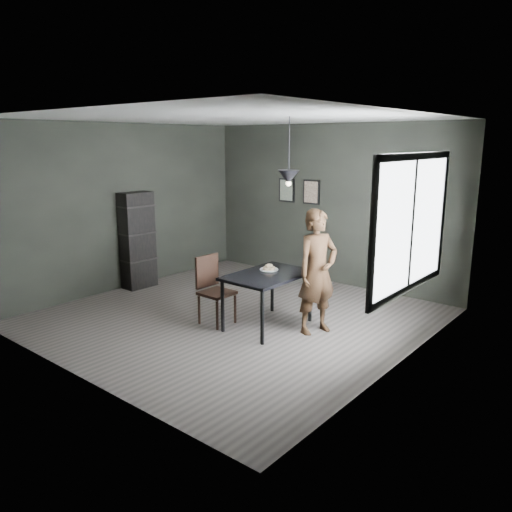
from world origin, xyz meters
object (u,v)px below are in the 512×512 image
Objects in this scene: white_plate at (269,270)px; shelf_unit at (137,240)px; cafe_table at (268,279)px; pendant_lamp at (289,177)px; wood_chair at (212,285)px; woman at (317,272)px.

shelf_unit is (-2.83, -0.07, 0.07)m from white_plate.
cafe_table is 0.72× the size of shelf_unit.
shelf_unit is at bearing -178.56° from white_plate.
white_plate is 1.34m from pendant_lamp.
shelf_unit is (-2.22, 0.43, 0.28)m from wood_chair.
wood_chair is at bearing 135.59° from woman.
pendant_lamp is (0.34, -0.04, 1.29)m from white_plate.
pendant_lamp reaches higher than cafe_table.
wood_chair is (-0.60, -0.51, -0.21)m from white_plate.
cafe_table is 1.41m from pendant_lamp.
wood_chair is 1.10× the size of pendant_lamp.
wood_chair is at bearing -152.64° from cafe_table.
cafe_table is at bearing -56.58° from white_plate.
white_plate is 0.14× the size of shelf_unit.
cafe_table is 5.22× the size of white_plate.
woman reaches higher than white_plate.
pendant_lamp is (-0.37, -0.16, 1.22)m from woman.
woman reaches higher than cafe_table.
shelf_unit is (-3.54, -0.19, 0.00)m from woman.
woman is (0.62, 0.26, 0.16)m from cafe_table.
wood_chair is 0.58× the size of shelf_unit.
shelf_unit is at bearing 113.32° from woman.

